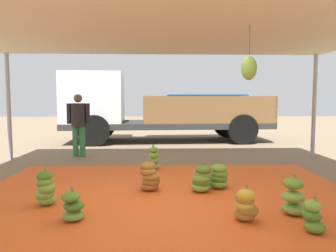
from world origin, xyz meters
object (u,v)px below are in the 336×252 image
banana_bunch_2 (294,198)px  banana_bunch_4 (313,217)px  worker_0 (78,120)px  banana_bunch_5 (202,179)px  banana_bunch_6 (73,207)px  cargo_truck_main (157,108)px  banana_bunch_10 (154,159)px  banana_bunch_3 (45,189)px  banana_bunch_11 (219,177)px  banana_bunch_0 (150,177)px  banana_bunch_7 (246,206)px

banana_bunch_2 → banana_bunch_4: size_ratio=1.28×
worker_0 → banana_bunch_2: bearing=-48.8°
banana_bunch_5 → banana_bunch_4: bearing=-56.7°
banana_bunch_6 → cargo_truck_main: cargo_truck_main is taller
banana_bunch_10 → banana_bunch_3: bearing=-123.1°
banana_bunch_11 → banana_bunch_3: bearing=-162.7°
banana_bunch_6 → banana_bunch_0: bearing=53.9°
banana_bunch_7 → cargo_truck_main: 7.67m
banana_bunch_11 → worker_0: bearing=134.8°
banana_bunch_0 → cargo_truck_main: cargo_truck_main is taller
banana_bunch_4 → cargo_truck_main: 8.13m
banana_bunch_5 → worker_0: bearing=129.9°
banana_bunch_0 → banana_bunch_5: 0.84m
worker_0 → cargo_truck_main: bearing=55.8°
banana_bunch_7 → banana_bunch_10: banana_bunch_10 is taller
banana_bunch_0 → banana_bunch_3: (-1.43, -0.69, 0.01)m
banana_bunch_3 → cargo_truck_main: (1.52, 6.89, 0.93)m
banana_bunch_3 → banana_bunch_11: banana_bunch_3 is taller
banana_bunch_6 → worker_0: bearing=102.9°
banana_bunch_4 → banana_bunch_11: 1.92m
banana_bunch_10 → banana_bunch_0: bearing=-91.5°
banana_bunch_2 → banana_bunch_10: size_ratio=0.97×
banana_bunch_10 → banana_bunch_11: bearing=-52.8°
banana_bunch_5 → banana_bunch_7: (0.37, -1.24, -0.02)m
banana_bunch_3 → cargo_truck_main: cargo_truck_main is taller
banana_bunch_0 → banana_bunch_7: banana_bunch_0 is taller
banana_bunch_5 → cargo_truck_main: (-0.75, 6.29, 0.96)m
banana_bunch_3 → banana_bunch_0: bearing=25.6°
banana_bunch_2 → banana_bunch_5: bearing=134.9°
banana_bunch_5 → banana_bunch_11: banana_bunch_5 is taller
banana_bunch_0 → banana_bunch_10: 1.58m
banana_bunch_10 → banana_bunch_6: bearing=-108.6°
banana_bunch_2 → banana_bunch_4: (-0.01, -0.53, -0.05)m
worker_0 → banana_bunch_5: bearing=-50.1°
banana_bunch_4 → banana_bunch_7: size_ratio=0.92×
banana_bunch_2 → banana_bunch_11: banana_bunch_2 is taller
banana_bunch_0 → banana_bunch_11: (1.15, 0.12, -0.03)m
banana_bunch_3 → worker_0: 4.01m
banana_bunch_2 → worker_0: worker_0 is taller
banana_bunch_6 → banana_bunch_11: 2.47m
banana_bunch_4 → banana_bunch_6: (-2.78, 0.41, 0.00)m
banana_bunch_4 → banana_bunch_7: 0.75m
banana_bunch_7 → banana_bunch_11: 1.44m
banana_bunch_0 → cargo_truck_main: bearing=89.2°
banana_bunch_6 → worker_0: size_ratio=0.26×
banana_bunch_6 → cargo_truck_main: (1.00, 7.45, 1.00)m
banana_bunch_2 → cargo_truck_main: 7.61m
banana_bunch_4 → banana_bunch_0: bearing=138.4°
banana_bunch_2 → banana_bunch_4: banana_bunch_2 is taller
banana_bunch_0 → worker_0: bearing=120.9°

